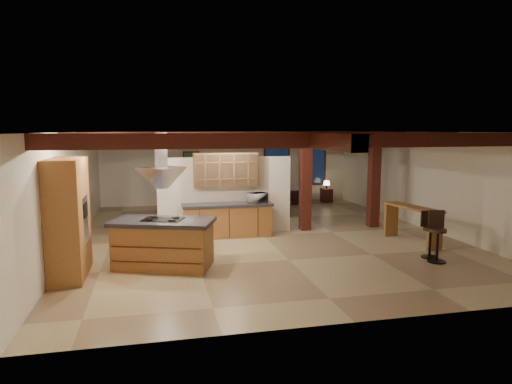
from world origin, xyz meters
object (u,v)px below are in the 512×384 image
(bar_counter, at_px, (412,218))
(sofa, at_px, (286,197))
(kitchen_island, at_px, (163,243))
(dining_table, at_px, (255,206))

(bar_counter, bearing_deg, sofa, 101.49)
(sofa, height_order, bar_counter, bar_counter)
(kitchen_island, distance_m, dining_table, 6.66)
(sofa, distance_m, bar_counter, 7.05)
(kitchen_island, relative_size, sofa, 1.25)
(kitchen_island, height_order, sofa, kitchen_island)
(kitchen_island, bearing_deg, dining_table, 59.95)
(dining_table, height_order, bar_counter, bar_counter)
(kitchen_island, xyz_separation_m, sofa, (5.02, 7.64, -0.25))
(bar_counter, bearing_deg, dining_table, 121.69)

